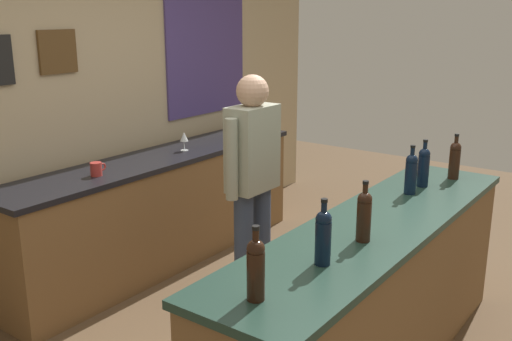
# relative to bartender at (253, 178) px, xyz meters

# --- Properties ---
(back_wall) EXTENTS (6.00, 0.09, 2.80)m
(back_wall) POSITION_rel_bartender_xyz_m (-0.20, 1.43, 0.48)
(back_wall) COLOR tan
(back_wall) RESTS_ON ground_plane
(bar_counter) EXTENTS (2.61, 0.60, 0.92)m
(bar_counter) POSITION_rel_bartender_xyz_m (-0.23, -1.00, -0.47)
(bar_counter) COLOR brown
(bar_counter) RESTS_ON ground_plane
(side_counter) EXTENTS (2.84, 0.56, 0.90)m
(side_counter) POSITION_rel_bartender_xyz_m (0.17, 1.05, -0.48)
(side_counter) COLOR brown
(side_counter) RESTS_ON ground_plane
(bartender) EXTENTS (0.52, 0.21, 1.62)m
(bartender) POSITION_rel_bartender_xyz_m (0.00, 0.00, 0.00)
(bartender) COLOR #384766
(bartender) RESTS_ON ground_plane
(wine_bottle_a) EXTENTS (0.07, 0.07, 0.31)m
(wine_bottle_a) POSITION_rel_bartender_xyz_m (-1.31, -0.99, 0.12)
(wine_bottle_a) COLOR black
(wine_bottle_a) RESTS_ON bar_counter
(wine_bottle_b) EXTENTS (0.07, 0.07, 0.31)m
(wine_bottle_b) POSITION_rel_bartender_xyz_m (-0.87, -1.03, 0.12)
(wine_bottle_b) COLOR black
(wine_bottle_b) RESTS_ON bar_counter
(wine_bottle_c) EXTENTS (0.07, 0.07, 0.31)m
(wine_bottle_c) POSITION_rel_bartender_xyz_m (-0.52, -1.05, 0.12)
(wine_bottle_c) COLOR black
(wine_bottle_c) RESTS_ON bar_counter
(wine_bottle_d) EXTENTS (0.07, 0.07, 0.31)m
(wine_bottle_d) POSITION_rel_bartender_xyz_m (0.35, -0.95, 0.12)
(wine_bottle_d) COLOR black
(wine_bottle_d) RESTS_ON bar_counter
(wine_bottle_e) EXTENTS (0.07, 0.07, 0.31)m
(wine_bottle_e) POSITION_rel_bartender_xyz_m (0.55, -0.95, 0.12)
(wine_bottle_e) COLOR black
(wine_bottle_e) RESTS_ON bar_counter
(wine_bottle_f) EXTENTS (0.07, 0.07, 0.31)m
(wine_bottle_f) POSITION_rel_bartender_xyz_m (0.84, -1.05, 0.12)
(wine_bottle_f) COLOR black
(wine_bottle_f) RESTS_ON bar_counter
(wine_glass_a) EXTENTS (0.07, 0.07, 0.16)m
(wine_glass_a) POSITION_rel_bartender_xyz_m (0.43, 1.01, 0.07)
(wine_glass_a) COLOR silver
(wine_glass_a) RESTS_ON side_counter
(wine_glass_b) EXTENTS (0.07, 0.07, 0.16)m
(wine_glass_b) POSITION_rel_bartender_xyz_m (1.48, 1.05, 0.07)
(wine_glass_b) COLOR silver
(wine_glass_b) RESTS_ON side_counter
(coffee_mug) EXTENTS (0.12, 0.08, 0.09)m
(coffee_mug) POSITION_rel_bartender_xyz_m (-0.48, 0.99, 0.01)
(coffee_mug) COLOR #B2332D
(coffee_mug) RESTS_ON side_counter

